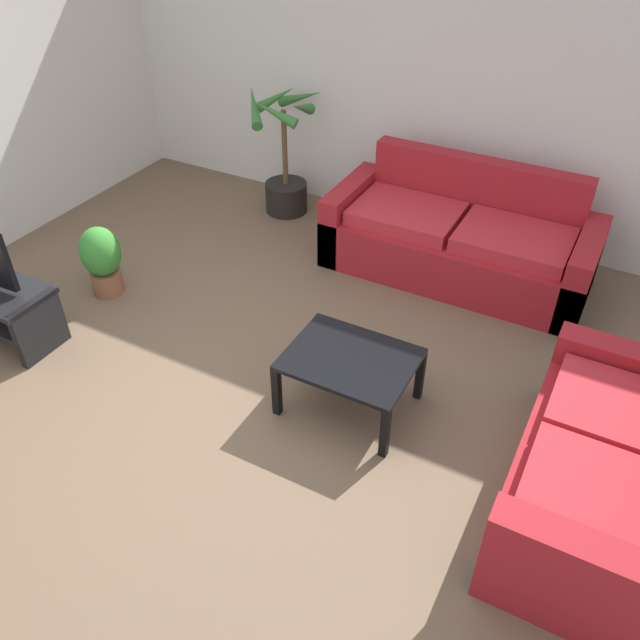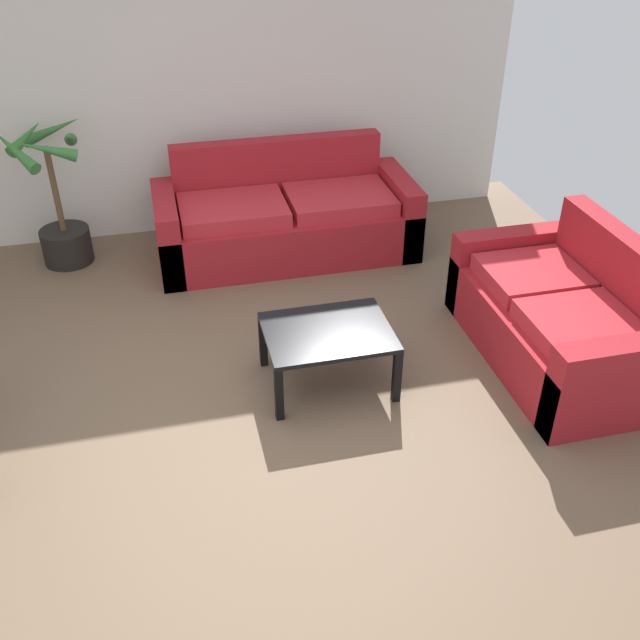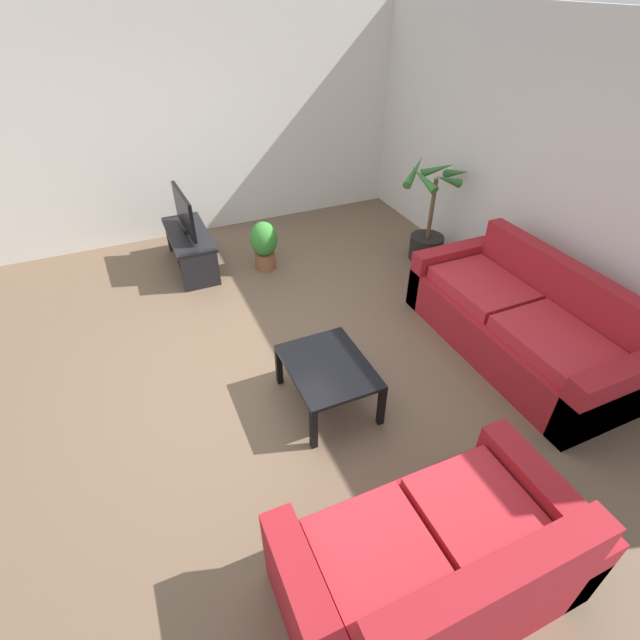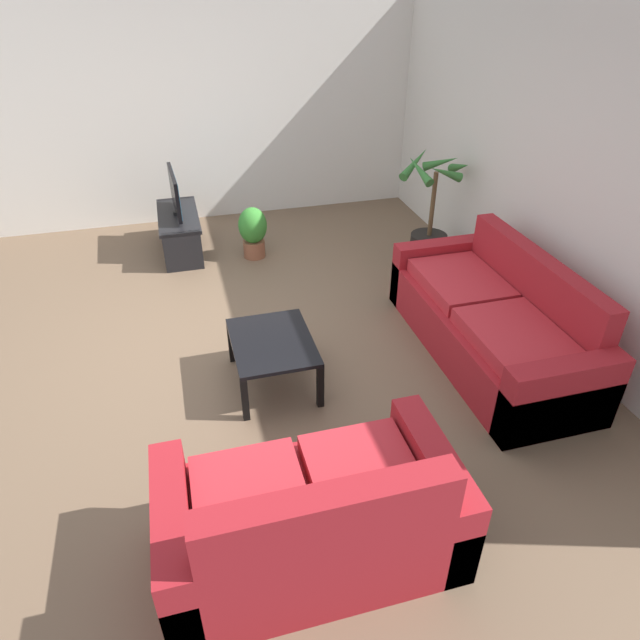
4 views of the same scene
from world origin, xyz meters
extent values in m
plane|color=brown|center=(0.00, 0.00, 0.00)|extent=(6.60, 6.60, 0.00)
cube|color=silver|center=(0.00, 3.00, 1.35)|extent=(6.00, 0.06, 2.70)
cube|color=maroon|center=(0.78, 2.25, 0.21)|extent=(2.17, 0.90, 0.42)
cube|color=maroon|center=(0.78, 2.62, 0.66)|extent=(1.81, 0.16, 0.48)
cube|color=maroon|center=(-0.22, 2.25, 0.31)|extent=(0.18, 0.90, 0.62)
cube|color=maroon|center=(1.77, 2.25, 0.31)|extent=(0.18, 0.90, 0.62)
cube|color=#B8272F|center=(0.33, 2.20, 0.48)|extent=(0.86, 0.66, 0.12)
cube|color=#B8272F|center=(1.23, 2.20, 0.48)|extent=(0.86, 0.66, 0.12)
cube|color=maroon|center=(2.25, 0.32, 0.21)|extent=(0.90, 1.63, 0.42)
cube|color=maroon|center=(2.62, 0.32, 0.66)|extent=(0.16, 1.27, 0.48)
cube|color=maroon|center=(2.25, -0.41, 0.31)|extent=(0.90, 0.18, 0.62)
cube|color=maroon|center=(2.25, 1.05, 0.31)|extent=(0.90, 0.18, 0.62)
cube|color=#B8272F|center=(2.20, 0.00, 0.48)|extent=(0.66, 0.60, 0.12)
cube|color=#B8272F|center=(2.20, 0.64, 0.48)|extent=(0.66, 0.60, 0.12)
cube|color=black|center=(0.68, 0.41, 0.39)|extent=(0.80, 0.62, 0.03)
cube|color=black|center=(0.31, 0.13, 0.19)|extent=(0.05, 0.05, 0.38)
cube|color=black|center=(1.06, 0.13, 0.19)|extent=(0.05, 0.05, 0.38)
cube|color=black|center=(0.31, 0.70, 0.19)|extent=(0.05, 0.05, 0.38)
cube|color=black|center=(1.06, 0.70, 0.19)|extent=(0.05, 0.05, 0.38)
cylinder|color=black|center=(-1.06, 2.55, 0.15)|extent=(0.41, 0.41, 0.29)
cylinder|color=brown|center=(-1.06, 2.55, 0.65)|extent=(0.05, 0.05, 0.72)
cone|color=#317030|center=(-0.87, 2.56, 1.06)|extent=(0.12, 0.39, 0.23)
cone|color=#317030|center=(-1.02, 2.80, 1.06)|extent=(0.51, 0.18, 0.27)
cone|color=#317030|center=(-1.21, 2.67, 1.06)|extent=(0.32, 0.37, 0.23)
cone|color=#317030|center=(-1.26, 2.39, 1.06)|extent=(0.40, 0.47, 0.28)
cone|color=#317030|center=(-1.02, 2.34, 1.06)|extent=(0.45, 0.17, 0.25)
camera|label=1|loc=(1.95, -2.35, 3.06)|focal=36.07mm
camera|label=2|loc=(-0.25, -3.24, 2.97)|focal=40.44mm
camera|label=3|loc=(3.17, -0.75, 2.91)|focal=26.37mm
camera|label=4|loc=(4.22, -0.16, 2.90)|focal=31.40mm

